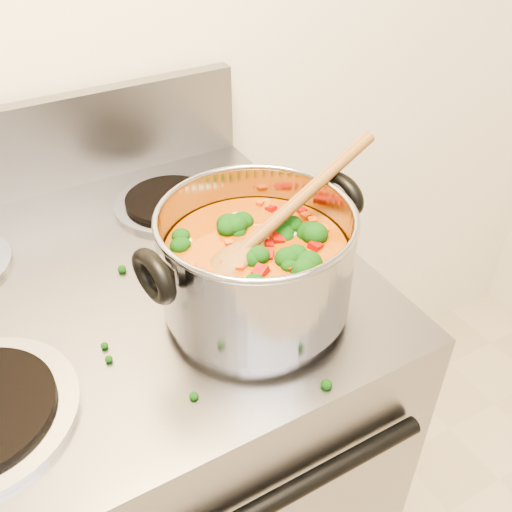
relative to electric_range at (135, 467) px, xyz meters
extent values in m
cube|color=gray|center=(0.00, 0.00, -0.01)|extent=(0.74, 0.65, 0.92)
cube|color=gray|center=(0.00, 0.30, 0.53)|extent=(0.74, 0.03, 0.16)
cylinder|color=#A5A5AD|center=(0.18, -0.15, 0.46)|extent=(0.23, 0.23, 0.01)
cylinder|color=black|center=(0.18, -0.15, 0.46)|extent=(0.18, 0.18, 0.01)
cylinder|color=#A5A5AD|center=(0.18, 0.14, 0.46)|extent=(0.19, 0.19, 0.01)
cylinder|color=black|center=(0.18, 0.14, 0.46)|extent=(0.15, 0.15, 0.01)
cylinder|color=#96969D|center=(0.18, -0.15, 0.54)|extent=(0.24, 0.24, 0.13)
torus|color=#96969D|center=(0.18, -0.15, 0.60)|extent=(0.25, 0.25, 0.01)
cylinder|color=#8E430C|center=(0.18, -0.15, 0.51)|extent=(0.23, 0.23, 0.09)
torus|color=black|center=(0.04, -0.17, 0.58)|extent=(0.03, 0.08, 0.08)
torus|color=black|center=(0.32, -0.13, 0.58)|extent=(0.03, 0.08, 0.08)
ellipsoid|color=black|center=(0.14, -0.21, 0.56)|extent=(0.04, 0.04, 0.03)
ellipsoid|color=black|center=(0.21, -0.16, 0.56)|extent=(0.04, 0.04, 0.03)
ellipsoid|color=black|center=(0.26, -0.20, 0.56)|extent=(0.04, 0.04, 0.03)
ellipsoid|color=black|center=(0.27, -0.13, 0.56)|extent=(0.04, 0.04, 0.03)
ellipsoid|color=black|center=(0.21, -0.23, 0.56)|extent=(0.04, 0.04, 0.03)
ellipsoid|color=black|center=(0.17, -0.20, 0.56)|extent=(0.04, 0.04, 0.03)
ellipsoid|color=black|center=(0.11, -0.17, 0.56)|extent=(0.04, 0.04, 0.03)
ellipsoid|color=black|center=(0.24, -0.11, 0.56)|extent=(0.04, 0.04, 0.03)
ellipsoid|color=black|center=(0.14, -0.12, 0.56)|extent=(0.04, 0.04, 0.03)
ellipsoid|color=#931605|center=(0.25, -0.10, 0.56)|extent=(0.01, 0.01, 0.01)
ellipsoid|color=#931605|center=(0.18, -0.08, 0.56)|extent=(0.01, 0.01, 0.01)
ellipsoid|color=#931605|center=(0.22, -0.13, 0.56)|extent=(0.01, 0.01, 0.01)
ellipsoid|color=#931605|center=(0.24, -0.20, 0.56)|extent=(0.01, 0.01, 0.01)
ellipsoid|color=#931605|center=(0.12, -0.10, 0.56)|extent=(0.01, 0.01, 0.01)
ellipsoid|color=#931605|center=(0.26, -0.10, 0.56)|extent=(0.01, 0.01, 0.01)
ellipsoid|color=#931605|center=(0.13, -0.18, 0.56)|extent=(0.01, 0.01, 0.01)
ellipsoid|color=#931605|center=(0.23, -0.21, 0.56)|extent=(0.01, 0.01, 0.01)
ellipsoid|color=#931605|center=(0.24, -0.17, 0.56)|extent=(0.01, 0.01, 0.01)
ellipsoid|color=#931605|center=(0.18, -0.10, 0.56)|extent=(0.01, 0.01, 0.01)
ellipsoid|color=#931605|center=(0.13, -0.12, 0.56)|extent=(0.01, 0.01, 0.01)
ellipsoid|color=#931605|center=(0.14, -0.23, 0.56)|extent=(0.01, 0.01, 0.01)
ellipsoid|color=#931605|center=(0.23, -0.10, 0.56)|extent=(0.01, 0.01, 0.01)
ellipsoid|color=#931605|center=(0.15, -0.16, 0.56)|extent=(0.01, 0.01, 0.01)
ellipsoid|color=#C6400B|center=(0.22, -0.14, 0.56)|extent=(0.01, 0.01, 0.01)
ellipsoid|color=#C6400B|center=(0.23, -0.11, 0.56)|extent=(0.01, 0.01, 0.01)
ellipsoid|color=#C6400B|center=(0.13, -0.23, 0.56)|extent=(0.01, 0.01, 0.01)
ellipsoid|color=#C6400B|center=(0.12, -0.11, 0.56)|extent=(0.01, 0.01, 0.01)
ellipsoid|color=#C6400B|center=(0.14, -0.22, 0.56)|extent=(0.01, 0.01, 0.01)
ellipsoid|color=#C6400B|center=(0.19, -0.17, 0.56)|extent=(0.01, 0.01, 0.01)
ellipsoid|color=#C6400B|center=(0.19, -0.12, 0.56)|extent=(0.01, 0.01, 0.01)
ellipsoid|color=#C6400B|center=(0.23, -0.07, 0.56)|extent=(0.01, 0.01, 0.01)
ellipsoid|color=#C6400B|center=(0.15, -0.10, 0.56)|extent=(0.01, 0.01, 0.01)
ellipsoid|color=#C6B188|center=(0.17, -0.22, 0.56)|extent=(0.02, 0.02, 0.01)
ellipsoid|color=#C6B188|center=(0.16, -0.23, 0.56)|extent=(0.02, 0.02, 0.01)
ellipsoid|color=#C6B188|center=(0.20, -0.17, 0.56)|extent=(0.02, 0.02, 0.01)
ellipsoid|color=#C6B188|center=(0.25, -0.21, 0.56)|extent=(0.02, 0.02, 0.01)
ellipsoid|color=#C6B188|center=(0.20, -0.14, 0.56)|extent=(0.02, 0.02, 0.01)
ellipsoid|color=brown|center=(0.14, -0.16, 0.55)|extent=(0.09, 0.06, 0.04)
cylinder|color=brown|center=(0.26, -0.13, 0.60)|extent=(0.25, 0.07, 0.10)
ellipsoid|color=black|center=(0.27, -0.02, 0.46)|extent=(0.01, 0.01, 0.01)
ellipsoid|color=black|center=(-0.01, -0.27, 0.46)|extent=(0.01, 0.01, 0.01)
ellipsoid|color=black|center=(0.11, -0.02, 0.46)|extent=(0.01, 0.01, 0.01)
ellipsoid|color=black|center=(0.34, -0.24, 0.46)|extent=(0.01, 0.01, 0.01)
ellipsoid|color=black|center=(0.00, -0.12, 0.46)|extent=(0.01, 0.01, 0.01)
camera|label=1|loc=(-0.10, -0.64, 0.98)|focal=40.00mm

